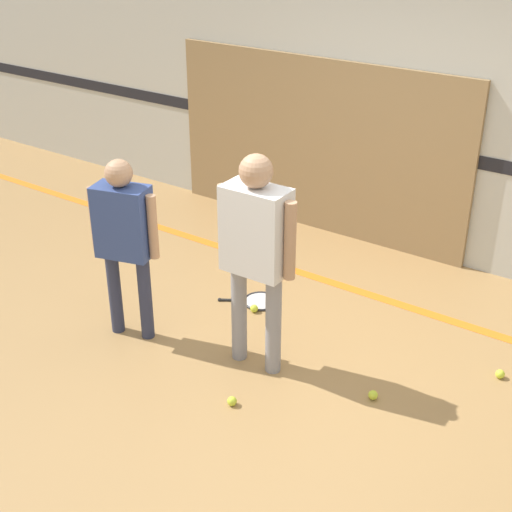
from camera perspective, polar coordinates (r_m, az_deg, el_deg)
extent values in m
plane|color=#A87F4C|center=(5.38, 1.99, -8.29)|extent=(16.00, 16.00, 0.00)
cube|color=beige|center=(6.58, 13.33, 13.11)|extent=(16.00, 0.06, 3.20)
cube|color=black|center=(6.71, 12.69, 8.29)|extent=(16.00, 0.01, 0.12)
cube|color=#93754C|center=(7.16, 4.83, 8.75)|extent=(3.23, 0.05, 1.74)
cube|color=orange|center=(6.30, 8.21, -2.79)|extent=(14.40, 0.10, 0.01)
cylinder|color=gray|center=(5.20, -1.36, -4.53)|extent=(0.11, 0.11, 0.78)
cylinder|color=gray|center=(5.06, 1.40, -5.51)|extent=(0.11, 0.11, 0.78)
cube|color=silver|center=(4.79, 0.00, 2.07)|extent=(0.46, 0.26, 0.62)
sphere|color=tan|center=(4.63, 0.00, 6.81)|extent=(0.23, 0.23, 0.23)
cylinder|color=tan|center=(4.94, -2.59, 2.72)|extent=(0.08, 0.08, 0.55)
cylinder|color=tan|center=(4.67, 2.74, 1.20)|extent=(0.08, 0.08, 0.55)
cylinder|color=#2D334C|center=(5.64, -11.22, -2.87)|extent=(0.10, 0.10, 0.69)
cylinder|color=#2D334C|center=(5.52, -8.84, -3.34)|extent=(0.10, 0.10, 0.69)
cube|color=#334784|center=(5.30, -10.58, 2.72)|extent=(0.45, 0.33, 0.55)
sphere|color=tan|center=(5.16, -10.94, 6.52)|extent=(0.20, 0.20, 0.20)
cylinder|color=tan|center=(5.42, -12.79, 2.97)|extent=(0.07, 0.07, 0.49)
cylinder|color=tan|center=(5.20, -8.27, 2.31)|extent=(0.07, 0.07, 0.49)
torus|color=#28282D|center=(6.08, 0.40, -3.63)|extent=(0.43, 0.43, 0.02)
cylinder|color=silver|center=(6.08, 0.40, -3.63)|extent=(0.27, 0.27, 0.01)
cylinder|color=black|center=(6.09, -1.95, -3.55)|extent=(0.19, 0.13, 0.02)
sphere|color=black|center=(6.10, -2.93, -3.52)|extent=(0.03, 0.03, 0.03)
sphere|color=#CCE038|center=(4.94, -1.93, -11.53)|extent=(0.07, 0.07, 0.07)
sphere|color=#CCE038|center=(5.93, -0.15, -4.22)|extent=(0.07, 0.07, 0.07)
sphere|color=#CCE038|center=(5.06, 9.35, -10.92)|extent=(0.07, 0.07, 0.07)
sphere|color=#CCE038|center=(5.47, 18.94, -8.92)|extent=(0.07, 0.07, 0.07)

